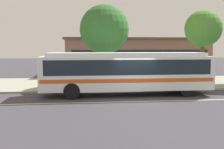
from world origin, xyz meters
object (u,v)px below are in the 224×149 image
object	(u,v)px
transit_bus	(127,70)
bus_stop_sign	(181,66)
pedestrian_waiting_near_sign	(121,74)
street_tree_near_stop	(104,30)
street_tree_mid_block	(203,29)

from	to	relation	value
transit_bus	bus_stop_sign	xyz separation A→B (m)	(4.36, 1.77, 0.12)
pedestrian_waiting_near_sign	bus_stop_sign	size ratio (longest dim) A/B	0.68
street_tree_near_stop	street_tree_mid_block	xyz separation A→B (m)	(7.99, -0.77, 0.05)
pedestrian_waiting_near_sign	street_tree_near_stop	size ratio (longest dim) A/B	0.27
transit_bus	bus_stop_sign	bearing A→B (deg)	22.04
transit_bus	pedestrian_waiting_near_sign	size ratio (longest dim) A/B	6.42
bus_stop_sign	pedestrian_waiting_near_sign	bearing A→B (deg)	168.20
transit_bus	pedestrian_waiting_near_sign	world-z (taller)	transit_bus
bus_stop_sign	street_tree_mid_block	world-z (taller)	street_tree_mid_block
transit_bus	street_tree_near_stop	xyz separation A→B (m)	(-1.09, 4.46, 2.94)
street_tree_mid_block	bus_stop_sign	bearing A→B (deg)	-142.80
transit_bus	street_tree_mid_block	size ratio (longest dim) A/B	1.84
transit_bus	pedestrian_waiting_near_sign	xyz separation A→B (m)	(0.05, 2.67, -0.50)
bus_stop_sign	street_tree_mid_block	distance (m)	4.29
bus_stop_sign	street_tree_near_stop	bearing A→B (deg)	153.67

